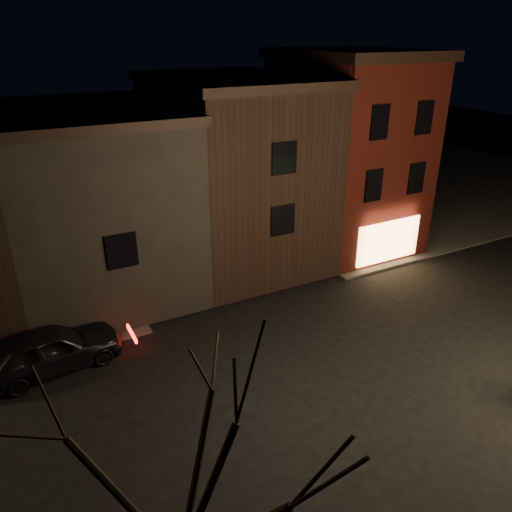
{
  "coord_description": "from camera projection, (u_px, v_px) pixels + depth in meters",
  "views": [
    {
      "loc": [
        -9.5,
        -12.5,
        11.47
      ],
      "look_at": [
        -0.87,
        3.59,
        3.2
      ],
      "focal_mm": 35.0,
      "sensor_mm": 36.0,
      "label": 1
    }
  ],
  "objects": [
    {
      "name": "corner_building",
      "position": [
        346.0,
        150.0,
        27.68
      ],
      "size": [
        6.5,
        8.5,
        10.5
      ],
      "color": "#4C120D",
      "rests_on": "ground"
    },
    {
      "name": "parked_car_a",
      "position": [
        50.0,
        349.0,
        18.2
      ],
      "size": [
        5.25,
        2.62,
        1.72
      ],
      "primitive_type": "imported",
      "rotation": [
        0.0,
        0.0,
        1.69
      ],
      "color": "black",
      "rests_on": "ground"
    },
    {
      "name": "ground",
      "position": [
        321.0,
        363.0,
        18.86
      ],
      "size": [
        120.0,
        120.0,
        0.0
      ],
      "primitive_type": "plane",
      "color": "black",
      "rests_on": "ground"
    },
    {
      "name": "sidewalk_far_right",
      "position": [
        378.0,
        174.0,
        43.5
      ],
      "size": [
        30.0,
        30.0,
        0.12
      ],
      "primitive_type": "cube",
      "color": "#2D2B28",
      "rests_on": "ground"
    },
    {
      "name": "bare_tree_left",
      "position": [
        171.0,
        467.0,
        7.55
      ],
      "size": [
        5.6,
        5.6,
        7.5
      ],
      "color": "black",
      "rests_on": "sidewalk_near_left"
    },
    {
      "name": "row_building_a",
      "position": [
        233.0,
        170.0,
        25.94
      ],
      "size": [
        7.3,
        10.3,
        9.4
      ],
      "color": "black",
      "rests_on": "ground"
    },
    {
      "name": "row_building_b",
      "position": [
        92.0,
        200.0,
        23.02
      ],
      "size": [
        7.8,
        10.3,
        8.4
      ],
      "color": "black",
      "rests_on": "ground"
    }
  ]
}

